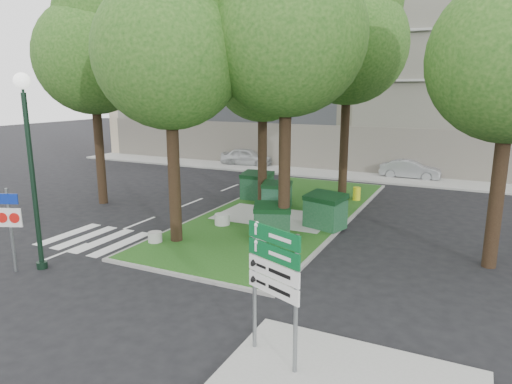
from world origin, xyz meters
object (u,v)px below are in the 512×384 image
Objects in this scene: tree_median_far at (351,32)px; dumpster_c at (272,220)px; litter_bin at (357,194)px; tree_median_near_left at (172,39)px; dumpster_a at (257,186)px; car_silver at (410,169)px; directional_sign at (274,273)px; tree_street_left at (94,45)px; dumpster_d at (325,211)px; bollard_left at (155,237)px; street_lamp at (29,149)px; tree_median_mid at (265,59)px; traffic_sign_pole at (10,219)px; tree_median_near_right at (290,19)px; bollard_mid at (222,219)px; bollard_right at (259,238)px; car_white at (247,157)px; dumpster_b at (277,195)px.

tree_median_far reaches higher than dumpster_c.
dumpster_c is at bearing -101.59° from litter_bin.
dumpster_a is (-0.25, 7.20, -6.51)m from tree_median_near_left.
dumpster_a reaches higher than car_silver.
directional_sign reaches higher than car_silver.
dumpster_c is at bearing -95.63° from tree_median_far.
tree_median_far is 7.67× the size of dumpster_a.
tree_street_left is at bearing 136.43° from car_silver.
dumpster_d is 6.80m from bollard_left.
tree_median_mid is at bearing 73.82° from street_lamp.
tree_street_left is (-7.00, 3.50, 0.33)m from tree_median_near_left.
traffic_sign_pole is (-3.07, -4.53, -5.59)m from tree_median_near_left.
directional_sign is at bearing -82.91° from litter_bin.
dumpster_a is at bearing 78.41° from street_lamp.
tree_median_near_right is 4.00× the size of directional_sign.
bollard_mid is 0.22× the size of directional_sign.
directional_sign is (3.32, -7.44, 1.28)m from dumpster_c.
bollard_right is (3.09, -6.26, -0.47)m from dumpster_a.
tree_median_mid is 0.91× the size of tree_street_left.
tree_street_left is at bearing 167.31° from car_white.
dumpster_d is at bearing 20.28° from bollard_mid.
car_silver is at bearing 68.97° from bollard_mid.
dumpster_b is 11.83m from car_silver.
dumpster_d is at bearing -149.47° from car_white.
tree_median_near_right reaches higher than car_white.
car_white is (-9.47, 7.44, -7.65)m from tree_median_far.
dumpster_b is at bearing 45.07° from traffic_sign_pole.
tree_median_near_left is 4.09m from tree_median_near_right.
tree_median_far is 17.97× the size of litter_bin.
car_white is (-7.12, 10.87, -0.05)m from dumpster_b.
tree_median_far is 18.88× the size of bollard_mid.
tree_median_mid reaches higher than dumpster_c.
tree_median_far is at bearing 63.11° from dumpster_c.
bollard_right is at bearing -117.74° from dumpster_c.
car_white is (-5.08, 17.51, 0.37)m from bollard_left.
bollard_right is 0.16× the size of car_silver.
litter_bin is (5.13, 9.75, 0.15)m from bollard_left.
bollard_mid is 7.93m from traffic_sign_pole.
tree_street_left is 6.60× the size of dumpster_c.
tree_street_left reaches higher than dumpster_a.
tree_street_left reaches higher than dumpster_c.
tree_street_left is 18.76× the size of bollard_right.
dumpster_d is 9.69m from directional_sign.
litter_bin is at bearing 62.05° from street_lamp.
bollard_left is 0.78× the size of litter_bin.
traffic_sign_pole is (-6.57, -6.53, -6.26)m from tree_median_near_right.
directional_sign reaches higher than bollard_mid.
dumpster_a is at bearing 125.75° from tree_median_near_right.
tree_street_left reaches higher than car_white.
bollard_mid is at bearing 148.02° from bollard_right.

